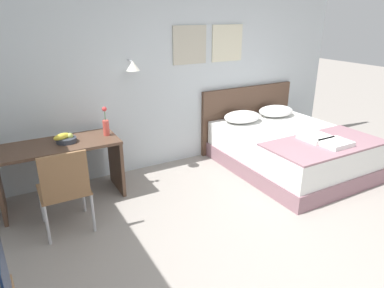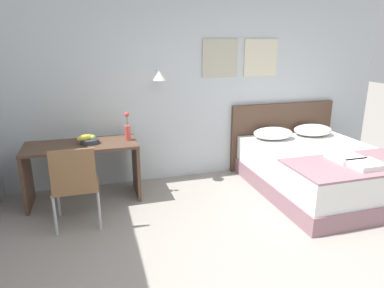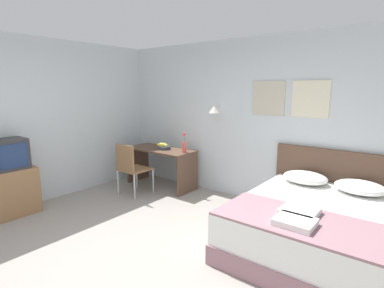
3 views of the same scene
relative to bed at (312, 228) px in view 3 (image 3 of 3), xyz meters
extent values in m
plane|color=gray|center=(-1.41, -1.48, -0.28)|extent=(24.00, 24.00, 0.00)
cube|color=silver|center=(-1.41, 1.07, 1.05)|extent=(5.97, 0.06, 2.65)
cube|color=#B7B29E|center=(-1.06, 1.03, 1.42)|extent=(0.52, 0.02, 0.52)
cube|color=beige|center=(-0.43, 1.03, 1.42)|extent=(0.52, 0.02, 0.52)
cylinder|color=#B2B2B7|center=(-1.96, 0.96, 1.27)|extent=(0.02, 0.16, 0.02)
cone|color=white|center=(-1.96, 0.87, 1.22)|extent=(0.17, 0.17, 0.12)
cube|color=gray|center=(0.00, 0.00, -0.17)|extent=(1.60, 1.97, 0.22)
cube|color=white|center=(0.00, 0.00, 0.11)|extent=(1.57, 1.93, 0.34)
cube|color=brown|center=(0.00, 1.01, 0.23)|extent=(1.72, 0.06, 1.02)
ellipsoid|color=white|center=(-0.34, 0.71, 0.36)|extent=(0.59, 0.45, 0.16)
ellipsoid|color=white|center=(0.34, 0.71, 0.36)|extent=(0.59, 0.45, 0.16)
cube|color=gray|center=(0.00, -0.57, 0.30)|extent=(1.55, 0.79, 0.02)
cube|color=white|center=(-0.02, -0.43, 0.34)|extent=(0.35, 0.34, 0.06)
cube|color=white|center=(0.03, -0.71, 0.34)|extent=(0.36, 0.29, 0.06)
cube|color=brown|center=(-3.00, 0.63, 0.44)|extent=(1.34, 0.60, 0.03)
cube|color=brown|center=(-3.65, 0.63, 0.07)|extent=(0.04, 0.55, 0.70)
cube|color=brown|center=(-2.35, 0.63, 0.07)|extent=(0.04, 0.55, 0.70)
cube|color=#8E6642|center=(-3.07, 0.05, 0.16)|extent=(0.48, 0.48, 0.02)
cube|color=#8E6642|center=(-3.07, -0.17, 0.40)|extent=(0.44, 0.03, 0.46)
cylinder|color=#B7B7BC|center=(-3.29, 0.27, -0.06)|extent=(0.03, 0.03, 0.43)
cylinder|color=#B7B7BC|center=(-2.85, 0.27, -0.06)|extent=(0.03, 0.03, 0.43)
cylinder|color=#B7B7BC|center=(-3.29, -0.17, -0.06)|extent=(0.03, 0.03, 0.43)
cylinder|color=#B7B7BC|center=(-2.85, -0.17, -0.06)|extent=(0.03, 0.03, 0.43)
cylinder|color=#333842|center=(-2.90, 0.63, 0.48)|extent=(0.23, 0.23, 0.05)
sphere|color=#B2C156|center=(-2.86, 0.63, 0.52)|extent=(0.07, 0.07, 0.07)
ellipsoid|color=yellow|center=(-2.95, 0.62, 0.53)|extent=(0.22, 0.15, 0.08)
cylinder|color=#D14C42|center=(-2.43, 0.64, 0.55)|extent=(0.08, 0.08, 0.19)
cylinder|color=#3D7538|center=(-2.43, 0.64, 0.71)|extent=(0.01, 0.01, 0.14)
sphere|color=#DB3838|center=(-2.43, 0.64, 0.78)|extent=(0.06, 0.06, 0.06)
cube|color=#8E6642|center=(-3.78, -1.70, 0.07)|extent=(0.40, 0.65, 0.70)
cube|color=#2D2D30|center=(-3.78, -1.70, 0.64)|extent=(0.38, 0.46, 0.44)
cube|color=navy|center=(-3.58, -1.70, 0.64)|extent=(0.01, 0.37, 0.35)
camera|label=1|loc=(-3.43, -3.27, 1.84)|focal=32.00mm
camera|label=2|loc=(-2.84, -3.56, 1.65)|focal=32.00mm
camera|label=3|loc=(0.89, -3.36, 1.56)|focal=28.00mm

